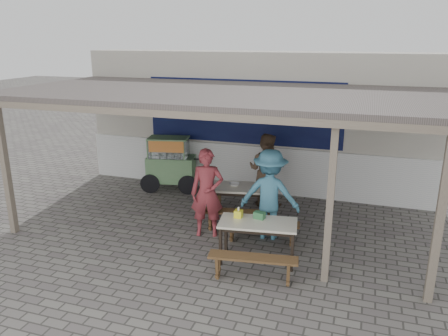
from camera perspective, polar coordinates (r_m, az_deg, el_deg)
name	(u,v)px	position (r m, az deg, el deg)	size (l,w,h in m)	color
ground	(209,238)	(8.84, -1.91, -9.07)	(60.00, 60.00, 0.00)	#63605A
back_wall	(256,121)	(11.58, 4.15, 6.11)	(9.00, 1.28, 3.50)	#B7B4A4
warung_roof	(224,96)	(8.87, 0.04, 9.41)	(9.00, 4.21, 2.81)	#554B49
table_left	(242,190)	(9.46, 2.31, -2.88)	(1.47, 0.98, 0.75)	beige
bench_left_street	(238,216)	(8.97, 1.89, -6.30)	(1.48, 0.55, 0.45)	brown
bench_left_wall	(244,194)	(10.20, 2.63, -3.41)	(1.48, 0.55, 0.45)	brown
table_right	(258,226)	(7.74, 4.45, -7.58)	(1.43, 0.85, 0.75)	beige
bench_right_street	(253,263)	(7.25, 3.79, -12.25)	(1.48, 0.48, 0.45)	brown
bench_right_wall	(261,227)	(8.51, 4.90, -7.68)	(1.48, 0.48, 0.45)	brown
vendor_cart	(170,162)	(11.34, -7.03, 0.83)	(1.66, 0.94, 1.40)	#63885A
patron_street_side	(207,193)	(8.64, -2.22, -3.28)	(0.65, 0.43, 1.78)	maroon
patron_wall_side	(266,170)	(10.23, 5.45, -0.25)	(0.85, 0.66, 1.74)	brown
patron_right_table	(270,194)	(8.57, 6.00, -3.46)	(1.17, 0.67, 1.81)	teal
tissue_box	(238,214)	(7.84, 1.90, -6.01)	(0.14, 0.14, 0.14)	yellow
donation_box	(259,215)	(7.81, 4.65, -6.18)	(0.19, 0.13, 0.13)	#2F6B3E
condiment_jar	(261,183)	(9.59, 4.83, -1.92)	(0.07, 0.07, 0.08)	silver
condiment_bowl	(234,184)	(9.49, 1.35, -2.14)	(0.22, 0.22, 0.05)	silver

